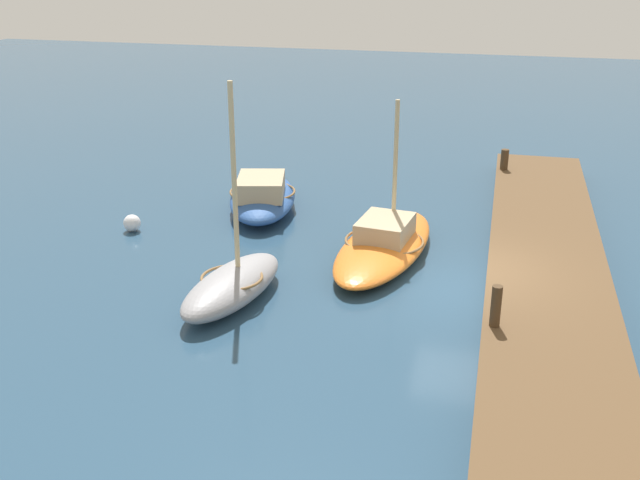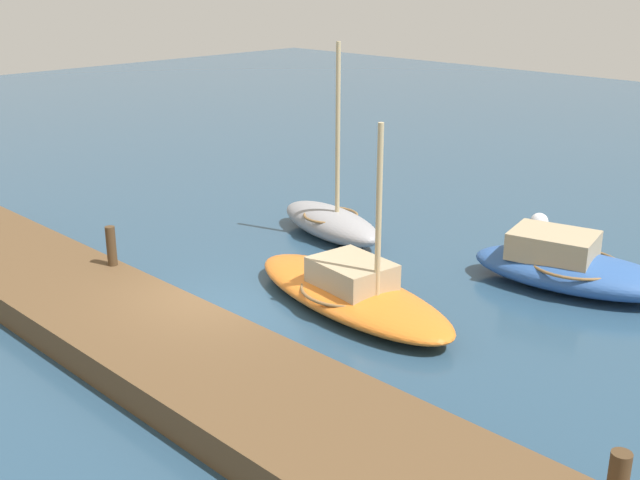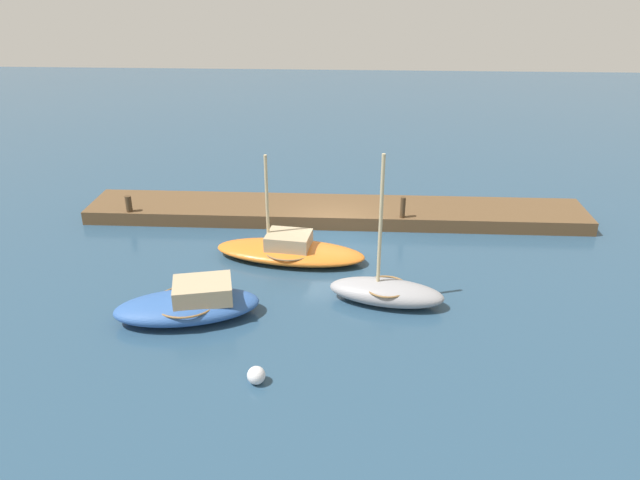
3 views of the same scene
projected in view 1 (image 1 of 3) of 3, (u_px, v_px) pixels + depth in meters
The scene contains 8 objects.
ground_plane at pixel (468, 290), 18.94m from camera, with size 84.00×84.00×0.00m, color navy.
dock_platform at pixel (548, 287), 18.42m from camera, with size 22.20×2.93×0.60m, color brown.
motorboat_blue at pixel (262, 196), 24.24m from camera, with size 5.01×3.06×1.27m.
rowboat_grey at pixel (232, 284), 18.20m from camera, with size 4.10×2.14×5.25m.
sailboat_orange at pixel (384, 243), 20.79m from camera, with size 6.10×2.86×4.18m.
mooring_post_west at pixel (496, 306), 15.77m from camera, with size 0.22×0.22×0.92m, color #47331E.
mooring_post_mid_west at pixel (504, 159), 26.57m from camera, with size 0.27×0.27×0.72m, color #47331E.
marker_buoy at pixel (132, 223), 22.64m from camera, with size 0.51×0.51×0.51m, color silver.
Camera 1 is at (-17.52, -0.44, 8.17)m, focal length 42.70 mm.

